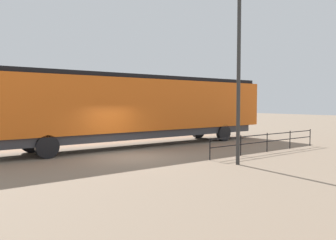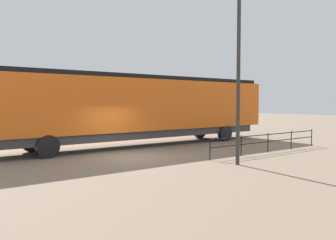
% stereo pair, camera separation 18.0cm
% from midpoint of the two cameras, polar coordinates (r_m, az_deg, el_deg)
% --- Properties ---
extents(ground_plane, '(120.00, 120.00, 0.00)m').
position_cam_midpoint_polar(ground_plane, '(16.84, -6.96, -6.03)').
color(ground_plane, '#84705B').
extents(locomotive, '(2.81, 18.58, 4.18)m').
position_cam_midpoint_polar(locomotive, '(21.04, -3.83, 2.20)').
color(locomotive, orange).
rests_on(locomotive, ground_plane).
extents(lamp_post, '(0.52, 0.52, 7.36)m').
position_cam_midpoint_polar(lamp_post, '(14.97, 11.21, 12.38)').
color(lamp_post, '#2D2D2D').
rests_on(lamp_post, ground_plane).
extents(platform_fence, '(0.05, 8.48, 1.01)m').
position_cam_midpoint_polar(platform_fence, '(18.99, 15.69, -3.08)').
color(platform_fence, black).
rests_on(platform_fence, ground_plane).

